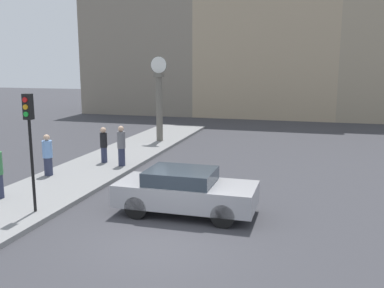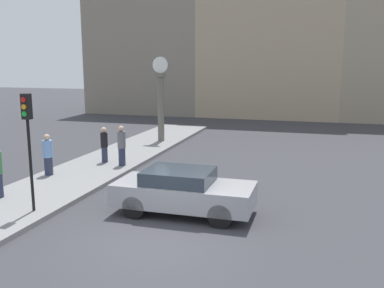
% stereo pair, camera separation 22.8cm
% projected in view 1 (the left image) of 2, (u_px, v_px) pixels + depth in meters
% --- Properties ---
extents(ground_plane, '(120.00, 120.00, 0.00)m').
position_uv_depth(ground_plane, '(159.00, 242.00, 11.25)').
color(ground_plane, '#38383D').
extents(sidewalk_corner, '(3.36, 21.74, 0.16)m').
position_uv_depth(sidewalk_corner, '(118.00, 157.00, 21.06)').
color(sidewalk_corner, gray).
rests_on(sidewalk_corner, ground_plane).
extents(building_row, '(33.99, 5.00, 15.31)m').
position_uv_depth(building_row, '(272.00, 35.00, 36.37)').
color(building_row, gray).
rests_on(building_row, ground_plane).
extents(sedan_car, '(4.31, 1.84, 1.41)m').
position_uv_depth(sedan_car, '(185.00, 191.00, 13.25)').
color(sedan_car, '#9E9EA3').
rests_on(sedan_car, ground_plane).
extents(traffic_light_near, '(0.26, 0.24, 3.60)m').
position_uv_depth(traffic_light_near, '(29.00, 128.00, 12.65)').
color(traffic_light_near, black).
rests_on(traffic_light_near, sidewalk_corner).
extents(street_clock, '(1.00, 0.49, 4.88)m').
position_uv_depth(street_clock, '(159.00, 101.00, 24.66)').
color(street_clock, '#666056').
rests_on(street_clock, sidewalk_corner).
extents(pedestrian_grey_jacket, '(0.35, 0.35, 1.79)m').
position_uv_depth(pedestrian_grey_jacket, '(121.00, 146.00, 18.81)').
color(pedestrian_grey_jacket, '#2D334C').
rests_on(pedestrian_grey_jacket, sidewalk_corner).
extents(pedestrian_blue_stripe, '(0.39, 0.39, 1.68)m').
position_uv_depth(pedestrian_blue_stripe, '(48.00, 155.00, 17.21)').
color(pedestrian_blue_stripe, '#2D334C').
rests_on(pedestrian_blue_stripe, sidewalk_corner).
extents(pedestrian_black_jacket, '(0.32, 0.32, 1.63)m').
position_uv_depth(pedestrian_black_jacket, '(104.00, 145.00, 19.46)').
color(pedestrian_black_jacket, '#2D334C').
rests_on(pedestrian_black_jacket, sidewalk_corner).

